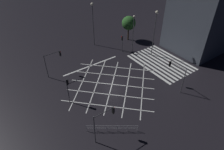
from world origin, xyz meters
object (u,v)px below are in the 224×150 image
(traffic_light_ne_cross, at_px, (54,59))
(street_lamp_east, at_px, (93,14))
(street_lamp_west, at_px, (133,28))
(traffic_light_nw_cross, at_px, (105,118))
(traffic_light_se_cross, at_px, (122,40))
(traffic_light_sw_main, at_px, (176,71))
(traffic_light_median_north, at_px, (68,86))
(street_lamp_far, at_px, (155,24))
(street_tree_near, at_px, (129,23))

(traffic_light_ne_cross, relative_size, street_lamp_east, 0.48)
(street_lamp_west, bearing_deg, street_lamp_east, 35.52)
(traffic_light_nw_cross, relative_size, traffic_light_se_cross, 1.27)
(traffic_light_sw_main, height_order, street_lamp_east, street_lamp_east)
(traffic_light_ne_cross, distance_m, street_lamp_west, 16.24)
(street_lamp_east, bearing_deg, traffic_light_median_north, 137.24)
(traffic_light_median_north, distance_m, street_lamp_far, 19.81)
(street_lamp_far, xyz_separation_m, street_tree_near, (8.11, -0.51, -2.69))
(traffic_light_median_north, distance_m, traffic_light_nw_cross, 8.15)
(street_lamp_west, bearing_deg, traffic_light_ne_cross, 85.24)
(street_lamp_east, xyz_separation_m, street_lamp_far, (-10.43, -7.08, -0.31))
(traffic_light_se_cross, bearing_deg, traffic_light_median_north, 25.74)
(traffic_light_sw_main, xyz_separation_m, traffic_light_ne_cross, (14.08, 13.93, 0.01))
(traffic_light_se_cross, xyz_separation_m, street_lamp_far, (-4.60, -3.99, 4.08))
(street_lamp_east, bearing_deg, street_lamp_far, -145.83)
(traffic_light_se_cross, relative_size, street_tree_near, 0.65)
(street_lamp_far, bearing_deg, street_lamp_west, 31.36)
(street_lamp_far, bearing_deg, traffic_light_nw_cross, 120.50)
(traffic_light_nw_cross, height_order, traffic_light_sw_main, traffic_light_nw_cross)
(traffic_light_se_cross, height_order, street_lamp_far, street_lamp_far)
(traffic_light_ne_cross, relative_size, street_lamp_west, 0.58)
(traffic_light_ne_cross, relative_size, traffic_light_se_cross, 1.24)
(traffic_light_se_cross, height_order, street_lamp_east, street_lamp_east)
(traffic_light_nw_cross, distance_m, street_lamp_west, 21.81)
(traffic_light_se_cross, xyz_separation_m, street_lamp_west, (-1.10, -1.85, 2.56))
(traffic_light_se_cross, height_order, street_lamp_west, street_lamp_west)
(traffic_light_median_north, xyz_separation_m, traffic_light_ne_cross, (7.61, -1.06, 0.26))
(traffic_light_ne_cross, distance_m, street_lamp_far, 19.15)
(traffic_light_se_cross, bearing_deg, street_lamp_east, -62.07)
(street_lamp_east, bearing_deg, street_tree_near, -106.98)
(traffic_light_nw_cross, bearing_deg, traffic_light_median_north, 95.85)
(traffic_light_ne_cross, relative_size, street_lamp_far, 0.49)
(street_tree_near, bearing_deg, traffic_light_se_cross, 127.88)
(traffic_light_nw_cross, xyz_separation_m, street_lamp_west, (14.37, -16.31, 1.77))
(traffic_light_nw_cross, relative_size, traffic_light_ne_cross, 1.03)
(traffic_light_ne_cross, bearing_deg, street_lamp_east, 26.62)
(traffic_light_sw_main, relative_size, traffic_light_ne_cross, 0.99)
(traffic_light_median_north, height_order, street_lamp_west, street_lamp_west)
(street_lamp_east, height_order, street_lamp_west, street_lamp_east)
(traffic_light_nw_cross, bearing_deg, traffic_light_ne_cross, 89.16)
(traffic_light_median_north, bearing_deg, street_tree_near, 28.79)
(street_lamp_east, distance_m, street_lamp_far, 12.60)
(traffic_light_nw_cross, bearing_deg, street_lamp_east, 61.90)
(street_lamp_west, bearing_deg, street_lamp_far, -148.64)
(traffic_light_ne_cross, bearing_deg, traffic_light_median_north, -97.94)
(street_lamp_west, height_order, street_tree_near, street_lamp_west)
(traffic_light_median_north, relative_size, street_lamp_west, 0.55)
(street_lamp_west, xyz_separation_m, street_tree_near, (4.60, -2.65, -1.16))
(street_lamp_far, bearing_deg, traffic_light_se_cross, 40.92)
(traffic_light_sw_main, height_order, traffic_light_se_cross, traffic_light_sw_main)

